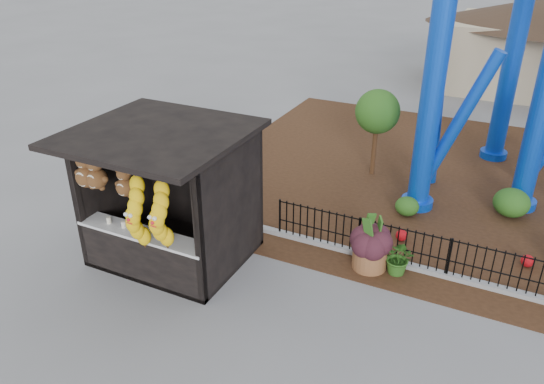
% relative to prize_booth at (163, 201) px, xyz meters
% --- Properties ---
extents(ground, '(120.00, 120.00, 0.00)m').
position_rel_prize_booth_xyz_m(ground, '(3.01, -0.90, -1.52)').
color(ground, slate).
rests_on(ground, ground).
extents(mulch_bed, '(18.00, 12.00, 0.02)m').
position_rel_prize_booth_xyz_m(mulch_bed, '(7.01, 7.10, -1.52)').
color(mulch_bed, '#331E11').
rests_on(mulch_bed, ground).
extents(curb, '(18.00, 0.18, 0.12)m').
position_rel_prize_booth_xyz_m(curb, '(7.01, 2.10, -1.46)').
color(curb, gray).
rests_on(curb, ground).
extents(prize_booth, '(3.50, 3.40, 3.12)m').
position_rel_prize_booth_xyz_m(prize_booth, '(0.00, 0.00, 0.00)').
color(prize_booth, black).
rests_on(prize_booth, ground).
extents(terracotta_planter, '(0.96, 0.96, 0.57)m').
position_rel_prize_booth_xyz_m(terracotta_planter, '(4.18, 1.74, -1.24)').
color(terracotta_planter, brown).
rests_on(terracotta_planter, ground).
extents(planter_foliage, '(0.70, 0.70, 0.64)m').
position_rel_prize_booth_xyz_m(planter_foliage, '(4.18, 1.74, -0.63)').
color(planter_foliage, '#31131C').
rests_on(planter_foliage, terracotta_planter).
extents(potted_plant, '(0.85, 0.78, 0.82)m').
position_rel_prize_booth_xyz_m(potted_plant, '(4.82, 1.80, -1.11)').
color(potted_plant, '#1B4F17').
rests_on(potted_plant, ground).
extents(landscaping, '(7.75, 3.58, 0.74)m').
position_rel_prize_booth_xyz_m(landscaping, '(7.60, 4.76, -1.21)').
color(landscaping, '#244F17').
rests_on(landscaping, mulch_bed).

